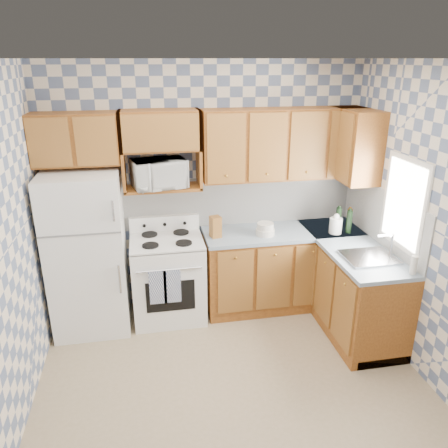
{
  "coord_description": "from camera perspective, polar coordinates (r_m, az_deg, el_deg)",
  "views": [
    {
      "loc": [
        -0.65,
        -3.0,
        2.7
      ],
      "look_at": [
        0.05,
        0.75,
        1.25
      ],
      "focal_mm": 35.0,
      "sensor_mm": 36.0,
      "label": 1
    }
  ],
  "objects": [
    {
      "name": "window",
      "position": [
        4.35,
        22.49,
        2.5
      ],
      "size": [
        0.02,
        0.66,
        0.86
      ],
      "primitive_type": "cube",
      "color": "silver",
      "rests_on": "right_wall"
    },
    {
      "name": "right_wall",
      "position": [
        4.04,
        25.8,
        -0.85
      ],
      "size": [
        0.02,
        3.2,
        2.7
      ],
      "primitive_type": "cube",
      "color": "slate",
      "rests_on": "ground"
    },
    {
      "name": "bottle_0",
      "position": [
        4.92,
        14.69,
        0.56
      ],
      "size": [
        0.06,
        0.06,
        0.27
      ],
      "primitive_type": "cylinder",
      "color": "black",
      "rests_on": "countertop_back"
    },
    {
      "name": "microwave_shelf",
      "position": [
        4.61,
        -7.97,
        4.7
      ],
      "size": [
        0.8,
        0.33,
        0.03
      ],
      "primitive_type": "cube",
      "color": "#613214",
      "rests_on": "back_wall"
    },
    {
      "name": "refrigerator",
      "position": [
        4.68,
        -17.38,
        -3.62
      ],
      "size": [
        0.75,
        0.7,
        1.68
      ],
      "primitive_type": "cube",
      "color": "white",
      "rests_on": "floor"
    },
    {
      "name": "base_cabinets_back",
      "position": [
        5.08,
        7.51,
        -5.81
      ],
      "size": [
        1.75,
        0.6,
        0.88
      ],
      "primitive_type": "cube",
      "color": "#613214",
      "rests_on": "floor"
    },
    {
      "name": "soap_bottle",
      "position": [
        4.19,
        23.55,
        -4.93
      ],
      "size": [
        0.06,
        0.06,
        0.17
      ],
      "primitive_type": "cylinder",
      "color": "beige",
      "rests_on": "countertop_right"
    },
    {
      "name": "electric_kettle",
      "position": [
        4.88,
        14.38,
        -0.2
      ],
      "size": [
        0.13,
        0.13,
        0.17
      ],
      "primitive_type": "cylinder",
      "color": "white",
      "rests_on": "countertop_back"
    },
    {
      "name": "dish_towel_left",
      "position": [
        4.48,
        -8.62,
        -8.17
      ],
      "size": [
        0.17,
        0.02,
        0.37
      ],
      "primitive_type": "cube",
      "color": "navy",
      "rests_on": "stove_body"
    },
    {
      "name": "floor",
      "position": [
        4.09,
        1.34,
        -20.53
      ],
      "size": [
        3.4,
        3.4,
        0.0
      ],
      "primitive_type": "plane",
      "color": "#8C7957",
      "rests_on": "ground"
    },
    {
      "name": "sink",
      "position": [
        4.39,
        18.41,
        -4.18
      ],
      "size": [
        0.48,
        0.4,
        0.03
      ],
      "primitive_type": "cube",
      "color": "#B7B7BC",
      "rests_on": "countertop_right"
    },
    {
      "name": "bottle_1",
      "position": [
        4.91,
        16.02,
        0.29
      ],
      "size": [
        0.06,
        0.06,
        0.25
      ],
      "primitive_type": "cylinder",
      "color": "black",
      "rests_on": "countertop_back"
    },
    {
      "name": "upper_cabinets_right",
      "position": [
        4.85,
        16.61,
        9.88
      ],
      "size": [
        0.33,
        0.7,
        0.74
      ],
      "primitive_type": "cube",
      "color": "#613214",
      "rests_on": "right_wall"
    },
    {
      "name": "food_containers",
      "position": [
        4.7,
        5.41,
        -0.65
      ],
      "size": [
        0.2,
        0.2,
        0.13
      ],
      "primitive_type": null,
      "color": "beige",
      "rests_on": "countertop_back"
    },
    {
      "name": "bottle_2",
      "position": [
        5.02,
        16.03,
        0.63
      ],
      "size": [
        0.06,
        0.06,
        0.23
      ],
      "primitive_type": "cylinder",
      "color": "#5A340A",
      "rests_on": "countertop_back"
    },
    {
      "name": "microwave",
      "position": [
        4.55,
        -8.5,
        6.54
      ],
      "size": [
        0.6,
        0.47,
        0.29
      ],
      "primitive_type": "imported",
      "rotation": [
        0.0,
        0.0,
        0.23
      ],
      "color": "white",
      "rests_on": "microwave_shelf"
    },
    {
      "name": "stove_body",
      "position": [
        4.83,
        -7.28,
        -7.11
      ],
      "size": [
        0.76,
        0.65,
        0.9
      ],
      "primitive_type": "cube",
      "color": "white",
      "rests_on": "floor"
    },
    {
      "name": "countertop_right",
      "position": [
        4.68,
        16.32,
        -2.71
      ],
      "size": [
        0.63,
        1.6,
        0.04
      ],
      "primitive_type": "cube",
      "color": "gray",
      "rests_on": "base_cabinets_right"
    },
    {
      "name": "back_wall",
      "position": [
        4.84,
        -2.45,
        4.59
      ],
      "size": [
        3.4,
        0.02,
        2.7
      ],
      "primitive_type": "cube",
      "color": "slate",
      "rests_on": "ground"
    },
    {
      "name": "backsplash_back",
      "position": [
        4.94,
        2.19,
        3.13
      ],
      "size": [
        2.6,
        0.02,
        0.56
      ],
      "primitive_type": "cube",
      "color": "white",
      "rests_on": "back_wall"
    },
    {
      "name": "dish_towel_right",
      "position": [
        4.48,
        -6.78,
        -8.04
      ],
      "size": [
        0.17,
        0.02,
        0.37
      ],
      "primitive_type": "cube",
      "color": "navy",
      "rests_on": "stove_body"
    },
    {
      "name": "upper_cabinets_fridge",
      "position": [
        4.54,
        -18.87,
        10.47
      ],
      "size": [
        0.82,
        0.33,
        0.5
      ],
      "primitive_type": "cube",
      "color": "#613214",
      "rests_on": "back_wall"
    },
    {
      "name": "backsplash_right",
      "position": [
        4.71,
        19.9,
        0.95
      ],
      "size": [
        0.02,
        1.6,
        0.56
      ],
      "primitive_type": "cube",
      "color": "white",
      "rests_on": "right_wall"
    },
    {
      "name": "upper_cabinets_back",
      "position": [
        4.75,
        7.81,
        10.32
      ],
      "size": [
        1.75,
        0.33,
        0.74
      ],
      "primitive_type": "cube",
      "color": "#613214",
      "rests_on": "back_wall"
    },
    {
      "name": "countertop_back",
      "position": [
        4.88,
        7.78,
        -1.01
      ],
      "size": [
        1.77,
        0.63,
        0.04
      ],
      "primitive_type": "cube",
      "color": "gray",
      "rests_on": "base_cabinets_back"
    },
    {
      "name": "cooktop",
      "position": [
        4.64,
        -7.54,
        -2.14
      ],
      "size": [
        0.76,
        0.65,
        0.02
      ],
      "primitive_type": "cube",
      "color": "silver",
      "rests_on": "stove_body"
    },
    {
      "name": "backguard",
      "position": [
        4.86,
        -7.79,
        0.14
      ],
      "size": [
        0.76,
        0.08,
        0.17
      ],
      "primitive_type": "cube",
      "color": "white",
      "rests_on": "cooktop"
    },
    {
      "name": "knife_block",
      "position": [
        4.61,
        -1.13,
        -0.36
      ],
      "size": [
        0.13,
        0.13,
        0.23
      ],
      "primitive_type": "cube",
      "rotation": [
        0.0,
        0.0,
        0.25
      ],
      "color": "brown",
      "rests_on": "countertop_back"
    },
    {
      "name": "base_cabinets_right",
      "position": [
        4.87,
        15.83,
        -7.68
      ],
      "size": [
        0.6,
        1.6,
        0.88
      ],
      "primitive_type": "cube",
      "color": "#613214",
      "rests_on": "floor"
    }
  ]
}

